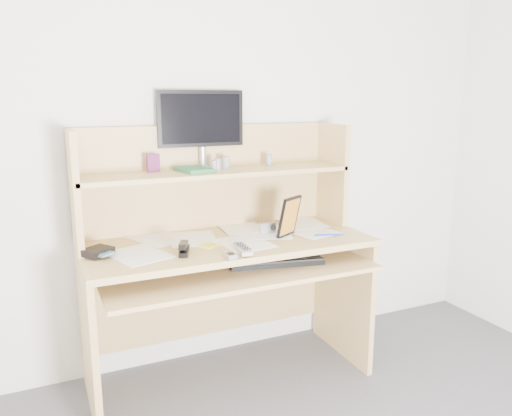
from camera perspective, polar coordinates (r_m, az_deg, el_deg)
name	(u,v)px	position (r m, az deg, el deg)	size (l,w,h in m)	color
back_wall	(205,134)	(2.68, -5.81, 8.38)	(3.60, 0.04, 2.50)	silver
desk	(223,247)	(2.55, -3.83, -4.47)	(1.40, 0.70, 1.30)	tan
paper_clutter	(228,240)	(2.46, -3.19, -3.67)	(1.32, 0.54, 0.01)	white
keyboard	(275,260)	(2.44, 2.17, -5.97)	(0.48, 0.25, 0.03)	black
tv_remote	(243,249)	(2.28, -1.53, -4.67)	(0.05, 0.18, 0.02)	#A7A7A2
flip_phone	(230,254)	(2.20, -3.01, -5.31)	(0.04, 0.08, 0.02)	#AAAAAD
stapler	(184,247)	(2.28, -8.21, -4.47)	(0.04, 0.15, 0.05)	black
wallet	(97,252)	(2.32, -17.69, -4.76)	(0.12, 0.10, 0.03)	black
sticky_note_pad	(209,246)	(2.37, -5.42, -4.30)	(0.07, 0.07, 0.01)	#FFFD43
digital_camera	(268,227)	(2.59, 1.34, -2.23)	(0.08, 0.03, 0.05)	#B8B8BB
game_case	(289,216)	(2.50, 3.81, -0.98)	(0.14, 0.02, 0.20)	black
blue_pen	(329,235)	(2.56, 8.36, -3.02)	(0.01, 0.01, 0.15)	#182EB5
card_box	(153,163)	(2.50, -11.68, 5.05)	(0.06, 0.02, 0.09)	#AB2B16
shelf_book	(194,170)	(2.49, -7.12, 4.37)	(0.14, 0.19, 0.02)	#33804D
chip_stack_a	(225,162)	(2.59, -3.51, 5.23)	(0.05, 0.05, 0.06)	black
chip_stack_b	(217,165)	(2.51, -4.44, 4.97)	(0.04, 0.04, 0.06)	silver
chip_stack_c	(214,166)	(2.52, -4.83, 4.86)	(0.04, 0.04, 0.05)	black
chip_stack_d	(269,160)	(2.69, 1.46, 5.51)	(0.04, 0.04, 0.06)	silver
monitor	(201,127)	(2.62, -6.27, 9.21)	(0.46, 0.23, 0.40)	#A9AAAE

